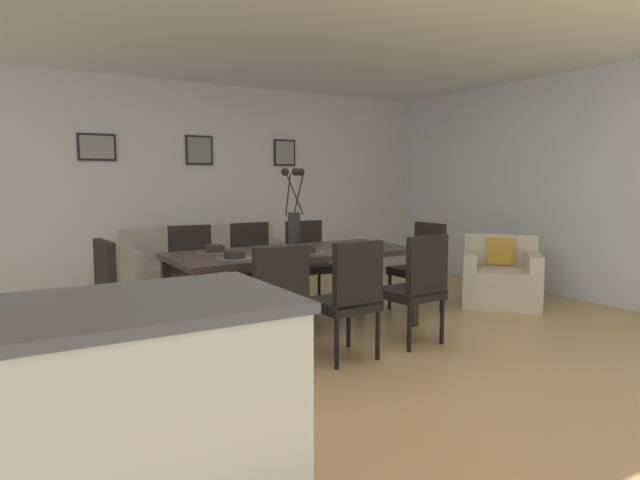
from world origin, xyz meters
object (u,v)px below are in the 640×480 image
(dining_chair_near_right, at_px, (193,268))
(bowl_near_right, at_px, (215,248))
(dining_chair_near_left, at_px, (274,302))
(bowl_far_left, at_px, (306,249))
(bowl_near_left, at_px, (234,254))
(dining_chair_head_west, at_px, (121,293))
(armchair, at_px, (501,278))
(dining_table, at_px, (294,258))
(dining_chair_far_right, at_px, (255,262))
(dining_chair_mid_left, at_px, (417,284))
(centerpiece_vase, at_px, (294,219))
(dining_chair_far_left, at_px, (349,294))
(sofa, at_px, (209,272))
(framed_picture_left, at_px, (97,147))
(dining_chair_head_east, at_px, (422,262))
(dining_chair_mid_right, at_px, (308,259))
(framed_picture_right, at_px, (285,153))
(framed_picture_center, at_px, (199,150))

(dining_chair_near_right, height_order, bowl_near_right, dining_chair_near_right)
(dining_chair_near_left, distance_m, bowl_far_left, 0.95)
(dining_chair_near_right, bearing_deg, bowl_near_left, -91.08)
(dining_chair_head_west, bearing_deg, armchair, -2.90)
(armchair, bearing_deg, dining_table, 175.68)
(dining_chair_far_right, xyz_separation_m, dining_chair_head_west, (-1.51, -0.91, 0.00))
(dining_chair_mid_left, height_order, centerpiece_vase, centerpiece_vase)
(armchair, bearing_deg, dining_chair_head_west, 177.10)
(dining_chair_far_right, xyz_separation_m, centerpiece_vase, (-0.02, -0.92, 0.51))
(dining_table, bearing_deg, dining_chair_far_left, -91.63)
(bowl_near_right, distance_m, sofa, 1.85)
(bowl_far_left, distance_m, framed_picture_left, 3.17)
(dining_chair_far_right, bearing_deg, bowl_far_left, -91.24)
(dining_chair_head_east, xyz_separation_m, bowl_near_right, (-2.19, 0.19, 0.27))
(armchair, bearing_deg, dining_chair_mid_left, -159.33)
(dining_chair_near_left, relative_size, centerpiece_vase, 1.25)
(dining_chair_near_right, height_order, dining_chair_far_left, same)
(dining_chair_mid_right, bearing_deg, dining_chair_far_left, -110.50)
(dining_chair_near_right, xyz_separation_m, dining_chair_head_east, (2.17, -0.88, 0.00))
(dining_chair_near_right, height_order, dining_chair_mid_right, same)
(dining_chair_head_west, distance_m, framed_picture_right, 3.91)
(dining_chair_near_left, distance_m, framed_picture_left, 3.68)
(dining_chair_head_east, bearing_deg, dining_chair_mid_right, 136.46)
(dining_chair_near_left, height_order, centerpiece_vase, centerpiece_vase)
(dining_chair_far_right, distance_m, centerpiece_vase, 1.05)
(bowl_near_left, relative_size, sofa, 0.09)
(dining_chair_near_left, xyz_separation_m, dining_chair_far_right, (0.66, 1.79, 0.00))
(framed_picture_right, bearing_deg, dining_table, -115.72)
(dining_chair_mid_right, relative_size, framed_picture_center, 2.48)
(framed_picture_left, bearing_deg, dining_chair_head_east, -42.42)
(dining_chair_far_left, distance_m, bowl_far_left, 0.75)
(dining_chair_mid_right, bearing_deg, dining_chair_near_left, -126.28)
(armchair, bearing_deg, framed_picture_right, 115.12)
(dining_chair_far_left, distance_m, sofa, 2.84)
(dining_chair_head_west, relative_size, centerpiece_vase, 1.25)
(centerpiece_vase, bearing_deg, dining_chair_head_east, 0.86)
(dining_chair_head_west, bearing_deg, dining_chair_far_left, -32.53)
(dining_table, height_order, framed_picture_center, framed_picture_center)
(dining_table, bearing_deg, bowl_near_right, 161.75)
(dining_chair_far_left, relative_size, framed_picture_left, 2.18)
(bowl_far_left, bearing_deg, dining_chair_head_west, 171.20)
(dining_chair_far_right, xyz_separation_m, dining_chair_mid_right, (0.62, -0.05, 0.00))
(dining_chair_mid_left, bearing_deg, armchair, 20.67)
(dining_chair_head_west, relative_size, armchair, 0.81)
(dining_chair_near_right, height_order, bowl_far_left, dining_chair_near_right)
(framed_picture_left, bearing_deg, framed_picture_right, 0.00)
(centerpiece_vase, distance_m, sofa, 2.05)
(centerpiece_vase, xyz_separation_m, bowl_near_left, (-0.66, -0.22, -0.24))
(dining_chair_near_left, bearing_deg, dining_chair_far_right, 69.81)
(dining_chair_head_west, bearing_deg, dining_chair_near_left, -45.85)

